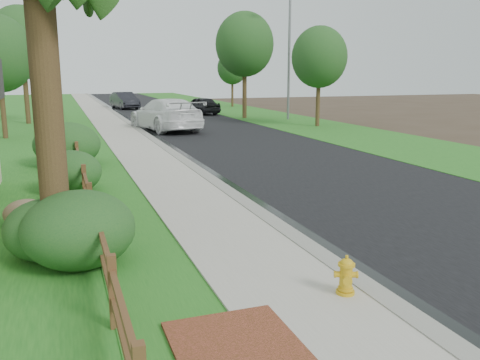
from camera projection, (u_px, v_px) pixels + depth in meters
name	position (u px, v px, depth m)	size (l,w,h in m)	color
ground	(357.00, 303.00, 7.82)	(120.00, 120.00, 0.00)	#3C2D20
road	(171.00, 115.00, 41.57)	(8.00, 90.00, 0.02)	black
curb	(119.00, 116.00, 40.18)	(0.40, 90.00, 0.12)	gray
wet_gutter	(124.00, 117.00, 40.30)	(0.50, 90.00, 0.00)	black
sidewalk	(102.00, 117.00, 39.75)	(2.20, 90.00, 0.10)	#A39E8E
grass_strip	(77.00, 118.00, 39.13)	(1.60, 90.00, 0.06)	#1E601B
lawn_near	(3.00, 120.00, 37.43)	(9.00, 90.00, 0.04)	#1E601B
verge_far	(250.00, 113.00, 43.84)	(6.00, 90.00, 0.04)	#1E601B
ranch_fence	(87.00, 192.00, 12.41)	(0.12, 16.92, 1.10)	#51391B
fire_hydrant	(346.00, 276.00, 7.87)	(0.41, 0.34, 0.63)	gold
white_suv	(166.00, 114.00, 30.72)	(2.69, 6.62, 1.92)	white
dark_car_mid	(201.00, 105.00, 42.58)	(1.71, 4.26, 1.45)	black
dark_car_far	(124.00, 100.00, 49.00)	(1.67, 4.79, 1.58)	black
streetlight	(287.00, 50.00, 36.70)	(2.02, 0.79, 8.95)	slate
boulder	(26.00, 214.00, 11.56)	(1.00, 0.75, 0.67)	brown
shrub_a	(46.00, 230.00, 9.53)	(1.56, 1.56, 1.17)	#1A491D
shrub_b	(79.00, 229.00, 9.16)	(2.02, 2.02, 1.41)	#1A491D
shrub_c	(71.00, 172.00, 14.80)	(1.75, 1.75, 1.26)	#1A491D
shrub_d	(67.00, 145.00, 18.96)	(2.44, 2.44, 1.67)	#1A491D
tree_near_right	(319.00, 57.00, 32.21)	(3.54, 3.54, 6.37)	#3E2A19
tree_mid_left	(22.00, 43.00, 33.57)	(4.37, 4.37, 7.81)	#3E2A19
tree_mid_right	(245.00, 44.00, 37.90)	(4.37, 4.37, 7.92)	#3E2A19
tree_far_right	(232.00, 68.00, 51.01)	(3.01, 3.01, 5.55)	#3E2A19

